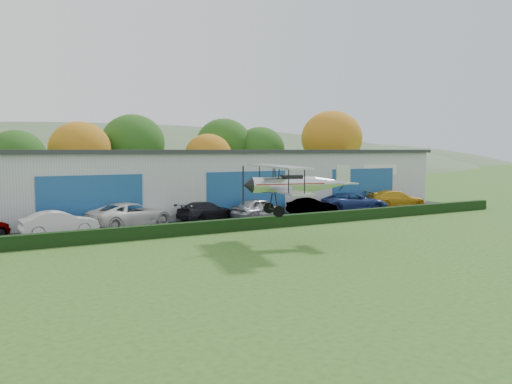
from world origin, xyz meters
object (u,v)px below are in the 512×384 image
hangar (214,180)px  car_6 (355,202)px  car_1 (59,223)px  car_5 (312,206)px  car_4 (258,208)px  car_7 (396,199)px  biplane (293,183)px  car_3 (205,211)px  car_2 (131,215)px

hangar → car_6: hangar is taller
car_1 → car_5: (19.50, 0.42, -0.09)m
hangar → car_4: 7.60m
car_7 → biplane: (-17.91, -9.88, 2.61)m
hangar → car_6: (9.70, -7.50, -1.82)m
hangar → car_1: (-14.43, -8.10, -1.85)m
car_7 → biplane: bearing=133.6°
hangar → car_1: size_ratio=8.89×
biplane → car_4: bearing=83.5°
car_3 → hangar: bearing=-52.3°
hangar → car_7: bearing=-27.6°
hangar → car_2: 11.89m
car_6 → biplane: (-13.14, -9.95, 2.62)m
car_5 → car_6: size_ratio=0.72×
car_4 → car_2: bearing=70.8°
car_5 → hangar: bearing=56.6°
car_2 → car_5: 14.64m
car_6 → car_3: bearing=106.5°
car_1 → car_4: car_4 is taller
car_2 → car_6: bearing=-109.3°
car_2 → hangar: bearing=-71.7°
car_7 → hangar: bearing=77.1°
hangar → car_5: (5.06, -7.68, -1.94)m
car_6 → biplane: biplane is taller
car_4 → biplane: size_ratio=0.61×
hangar → car_5: bearing=-56.6°
car_4 → hangar: bearing=-14.8°
hangar → biplane: hangar is taller
car_7 → biplane: biplane is taller
car_1 → car_2: bearing=-79.3°
car_5 → car_6: bearing=-64.7°
car_1 → biplane: size_ratio=0.61×
hangar → car_6: size_ratio=7.21×
car_2 → car_7: (24.02, -0.72, -0.04)m
hangar → car_4: (0.19, -7.37, -1.83)m
hangar → car_7: 16.43m
hangar → car_4: size_ratio=8.90×
hangar → car_5: hangar is taller
car_1 → car_6: size_ratio=0.81×
car_2 → car_3: (5.74, 0.49, -0.14)m
car_2 → car_3: size_ratio=1.25×
car_1 → car_6: 24.14m
car_3 → biplane: size_ratio=0.64×
car_3 → car_5: car_3 is taller
hangar → car_3: (-3.81, -6.37, -1.91)m
car_1 → car_7: (28.90, 0.52, 0.05)m
car_7 → car_6: bearing=103.9°
car_1 → car_3: car_1 is taller
hangar → biplane: 17.81m
car_2 → biplane: (6.10, -10.60, 2.57)m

